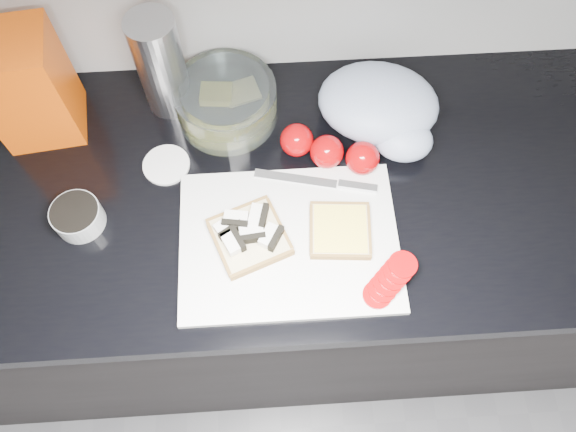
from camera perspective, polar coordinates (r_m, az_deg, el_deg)
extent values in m
cube|color=black|center=(1.52, -5.35, -5.62)|extent=(3.50, 0.60, 0.86)
cube|color=black|center=(1.12, -7.27, 2.57)|extent=(3.50, 0.64, 0.04)
cube|color=silver|center=(1.03, 0.10, -2.58)|extent=(0.40, 0.30, 0.01)
cube|color=beige|center=(1.02, -3.92, -2.15)|extent=(0.16, 0.16, 0.02)
cube|color=white|center=(1.02, -6.25, -0.97)|extent=(0.05, 0.04, 0.02)
cube|color=black|center=(1.02, -6.25, -0.97)|extent=(0.05, 0.03, 0.02)
cube|color=white|center=(1.02, -5.30, -0.23)|extent=(0.05, 0.03, 0.02)
cube|color=black|center=(1.02, -5.30, -0.23)|extent=(0.05, 0.02, 0.02)
cube|color=white|center=(1.02, -3.21, 0.00)|extent=(0.03, 0.05, 0.02)
cube|color=black|center=(1.02, -3.21, 0.00)|extent=(0.02, 0.05, 0.02)
cube|color=white|center=(1.00, -5.78, -2.68)|extent=(0.04, 0.05, 0.02)
cube|color=black|center=(1.00, -5.78, -2.68)|extent=(0.03, 0.05, 0.02)
cube|color=white|center=(1.01, -3.71, -1.65)|extent=(0.05, 0.03, 0.02)
cube|color=black|center=(1.01, -3.71, -1.65)|extent=(0.05, 0.02, 0.02)
cube|color=white|center=(1.00, -1.90, -2.02)|extent=(0.04, 0.05, 0.02)
cube|color=black|center=(1.00, -1.90, -2.02)|extent=(0.03, 0.05, 0.02)
cube|color=beige|center=(1.03, 5.30, -1.47)|extent=(0.12, 0.12, 0.01)
cube|color=#FFE34B|center=(1.02, 5.34, -1.27)|extent=(0.10, 0.10, 0.00)
cylinder|color=#9B0306|center=(1.00, 9.04, -7.92)|extent=(0.06, 0.06, 0.01)
cylinder|color=#9B0306|center=(1.00, 9.56, -7.30)|extent=(0.06, 0.06, 0.01)
cylinder|color=#9B0306|center=(1.00, 10.07, -6.69)|extent=(0.07, 0.07, 0.01)
cylinder|color=#9B0306|center=(1.00, 10.58, -6.08)|extent=(0.07, 0.07, 0.01)
cylinder|color=#9B0306|center=(1.00, 11.08, -5.46)|extent=(0.07, 0.07, 0.01)
cylinder|color=#9B0306|center=(1.00, 11.59, -4.85)|extent=(0.07, 0.07, 0.01)
cube|color=silver|center=(1.08, 0.76, 3.82)|extent=(0.16, 0.05, 0.00)
cube|color=silver|center=(1.08, 7.08, 2.99)|extent=(0.08, 0.03, 0.01)
cylinder|color=#949999|center=(1.10, -20.57, -0.08)|extent=(0.09, 0.09, 0.05)
cylinder|color=black|center=(1.09, -20.88, 0.36)|extent=(0.09, 0.09, 0.01)
cylinder|color=white|center=(1.14, -12.26, 5.10)|extent=(0.12, 0.12, 0.01)
cylinder|color=silver|center=(1.16, -6.30, 11.42)|extent=(0.20, 0.20, 0.09)
cube|color=#FFE34B|center=(1.16, -7.11, 11.18)|extent=(0.07, 0.05, 0.05)
cube|color=#EBD88C|center=(1.18, -4.58, 11.18)|extent=(0.08, 0.07, 0.02)
cube|color=#E14803|center=(1.19, -24.95, 11.84)|extent=(0.16, 0.15, 0.23)
cylinder|color=#A5A5AA|center=(1.14, -12.80, 14.72)|extent=(0.09, 0.09, 0.22)
ellipsoid|color=#9AA8BE|center=(1.15, 9.15, 11.28)|extent=(0.28, 0.24, 0.11)
ellipsoid|color=#9AA8BE|center=(1.13, 11.60, 7.62)|extent=(0.14, 0.12, 0.07)
sphere|color=#9B0306|center=(1.09, 3.97, 6.53)|extent=(0.07, 0.07, 0.07)
sphere|color=#9B0306|center=(1.09, 7.58, 5.83)|extent=(0.07, 0.07, 0.07)
sphere|color=#9B0306|center=(1.11, 0.89, 7.72)|extent=(0.07, 0.07, 0.07)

